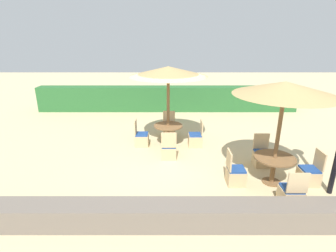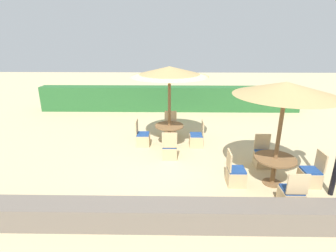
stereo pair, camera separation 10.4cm
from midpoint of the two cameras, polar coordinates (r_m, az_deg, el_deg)
name	(u,v)px [view 2 (the right image)]	position (r m, az deg, el deg)	size (l,w,h in m)	color
ground_plane	(168,159)	(8.28, 0.29, -7.27)	(40.00, 40.00, 0.00)	#C6B284
hedge_row	(170,99)	(13.39, 0.59, 5.97)	(13.00, 0.70, 1.24)	#28602D
stone_border	(165,215)	(5.58, -0.10, -18.81)	(10.00, 0.56, 0.51)	#6B6056
parasol_center	(169,72)	(8.59, 0.67, 11.72)	(2.57, 2.57, 2.75)	brown
round_table_center	(169,130)	(9.07, 0.62, -0.87)	(0.99, 0.99, 0.75)	brown
patio_chair_center_east	(197,139)	(9.18, 6.60, -2.86)	(0.46, 0.46, 0.93)	tan
patio_chair_center_south	(170,150)	(8.25, 0.70, -5.35)	(0.46, 0.46, 0.93)	tan
patio_chair_center_west	(143,138)	(9.23, -5.24, -2.68)	(0.46, 0.46, 0.93)	tan
patio_chair_center_north	(170,129)	(10.09, 0.84, -0.66)	(0.46, 0.46, 0.93)	tan
parasol_front_right	(286,89)	(6.73, 24.67, 7.26)	(2.43, 2.43, 2.68)	brown
round_table_front_right	(275,164)	(7.32, 22.58, -7.57)	(1.04, 1.04, 0.74)	brown
patio_chair_front_right_west	(235,175)	(7.12, 14.86, -10.30)	(0.46, 0.46, 0.93)	tan
patio_chair_front_right_south	(291,196)	(6.72, 25.65, -13.62)	(0.46, 0.46, 0.93)	tan
patio_chair_front_right_north	(263,158)	(8.31, 20.26, -6.46)	(0.46, 0.46, 0.93)	tan
patio_chair_front_right_east	(310,176)	(7.80, 28.92, -9.49)	(0.46, 0.46, 0.93)	tan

